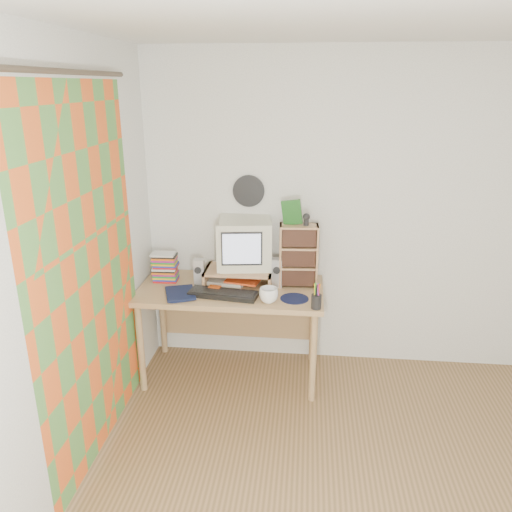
% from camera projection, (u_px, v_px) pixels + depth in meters
% --- Properties ---
extents(ceiling, '(3.50, 3.50, 0.00)m').
position_uv_depth(ceiling, '(443.00, 4.00, 1.83)').
color(ceiling, white).
rests_on(ceiling, back_wall).
extents(back_wall, '(3.50, 0.00, 3.50)m').
position_uv_depth(back_wall, '(367.00, 216.00, 3.88)').
color(back_wall, white).
rests_on(back_wall, floor).
extents(left_wall, '(0.00, 3.50, 3.50)m').
position_uv_depth(left_wall, '(38.00, 296.00, 2.41)').
color(left_wall, white).
rests_on(left_wall, floor).
extents(curtain, '(0.00, 2.20, 2.20)m').
position_uv_depth(curtain, '(90.00, 279.00, 2.89)').
color(curtain, orange).
rests_on(curtain, left_wall).
extents(wall_disc, '(0.25, 0.02, 0.25)m').
position_uv_depth(wall_disc, '(249.00, 191.00, 3.90)').
color(wall_disc, black).
rests_on(wall_disc, back_wall).
extents(desk, '(1.40, 0.70, 0.75)m').
position_uv_depth(desk, '(232.00, 301.00, 3.90)').
color(desk, tan).
rests_on(desk, floor).
extents(monitor_riser, '(0.52, 0.30, 0.12)m').
position_uv_depth(monitor_riser, '(239.00, 272.00, 3.86)').
color(monitor_riser, tan).
rests_on(monitor_riser, desk).
extents(crt_monitor, '(0.44, 0.44, 0.37)m').
position_uv_depth(crt_monitor, '(244.00, 244.00, 3.83)').
color(crt_monitor, beige).
rests_on(crt_monitor, monitor_riser).
extents(speaker_left, '(0.09, 0.09, 0.21)m').
position_uv_depth(speaker_left, '(199.00, 272.00, 3.83)').
color(speaker_left, '#ADADB1').
rests_on(speaker_left, desk).
extents(speaker_right, '(0.09, 0.09, 0.22)m').
position_uv_depth(speaker_right, '(277.00, 272.00, 3.80)').
color(speaker_right, '#ADADB1').
rests_on(speaker_right, desk).
extents(keyboard, '(0.52, 0.23, 0.03)m').
position_uv_depth(keyboard, '(223.00, 294.00, 3.65)').
color(keyboard, black).
rests_on(keyboard, desk).
extents(dvd_stack, '(0.19, 0.14, 0.26)m').
position_uv_depth(dvd_stack, '(165.00, 265.00, 3.90)').
color(dvd_stack, brown).
rests_on(dvd_stack, desk).
extents(cd_rack, '(0.30, 0.17, 0.48)m').
position_uv_depth(cd_rack, '(298.00, 256.00, 3.78)').
color(cd_rack, tan).
rests_on(cd_rack, desk).
extents(mug, '(0.15, 0.15, 0.11)m').
position_uv_depth(mug, '(269.00, 295.00, 3.54)').
color(mug, white).
rests_on(mug, desk).
extents(diary, '(0.30, 0.26, 0.05)m').
position_uv_depth(diary, '(166.00, 293.00, 3.64)').
color(diary, '#0F1738').
rests_on(diary, desk).
extents(mousepad, '(0.26, 0.26, 0.00)m').
position_uv_depth(mousepad, '(294.00, 299.00, 3.61)').
color(mousepad, '#0F1534').
rests_on(mousepad, desk).
extents(pen_cup, '(0.09, 0.09, 0.14)m').
position_uv_depth(pen_cup, '(316.00, 299.00, 3.43)').
color(pen_cup, black).
rests_on(pen_cup, desk).
extents(papers, '(0.33, 0.27, 0.04)m').
position_uv_depth(papers, '(234.00, 280.00, 3.90)').
color(papers, beige).
rests_on(papers, desk).
extents(red_box, '(0.10, 0.07, 0.04)m').
position_uv_depth(red_box, '(215.00, 289.00, 3.72)').
color(red_box, '#AC3F12').
rests_on(red_box, desk).
extents(game_box, '(0.14, 0.04, 0.18)m').
position_uv_depth(game_box, '(292.00, 212.00, 3.69)').
color(game_box, '#185317').
rests_on(game_box, cd_rack).
extents(webcam, '(0.06, 0.06, 0.09)m').
position_uv_depth(webcam, '(306.00, 219.00, 3.68)').
color(webcam, black).
rests_on(webcam, cd_rack).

